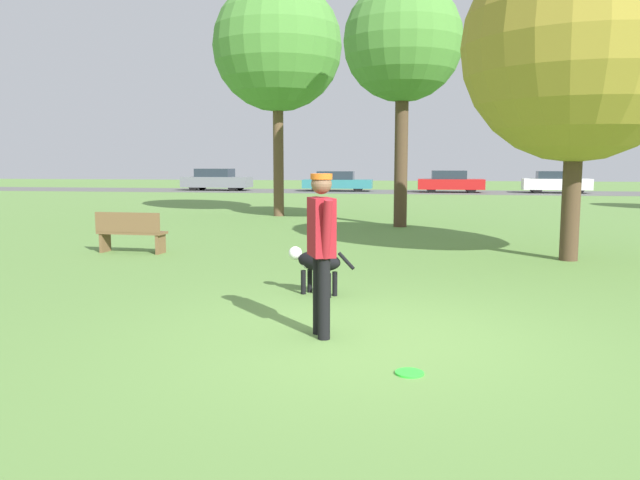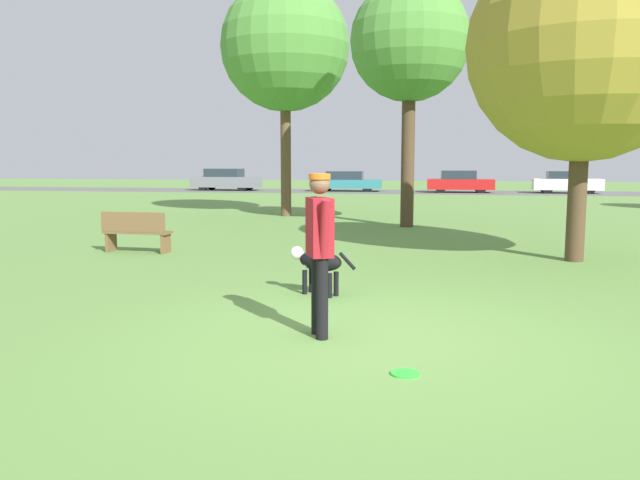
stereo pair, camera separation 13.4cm
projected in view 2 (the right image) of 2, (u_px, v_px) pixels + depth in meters
The scene contains 13 objects.
ground_plane at pixel (359, 338), 6.54m from camera, with size 120.00×120.00×0.00m, color #608C42.
far_road_strip at pixel (428, 192), 39.54m from camera, with size 120.00×6.00×0.01m.
person at pixel (320, 241), 6.48m from camera, with size 0.36×0.64×1.72m.
dog at pixel (318, 262), 8.65m from camera, with size 1.03×0.57×0.65m.
frisbee at pixel (405, 373), 5.41m from camera, with size 0.25×0.25×0.02m.
tree_mid_center at pixel (410, 43), 17.34m from camera, with size 3.34×3.34×6.88m.
tree_far_left at pixel (285, 47), 21.00m from camera, with size 4.36×4.36×7.92m.
tree_near_right at pixel (585, 46), 11.21m from camera, with size 4.20×4.20×6.04m.
parked_car_grey at pixel (226, 180), 41.96m from camera, with size 4.61×1.86×1.46m.
parked_car_teal at pixel (346, 182), 40.68m from camera, with size 4.57×2.02×1.31m.
parked_car_red at pixel (460, 182), 38.82m from camera, with size 4.10×1.86×1.37m.
parked_car_white at pixel (567, 182), 37.79m from camera, with size 4.03×1.87×1.35m.
park_bench at pixel (136, 231), 12.73m from camera, with size 1.41×0.45×0.84m.
Camera 2 is at (0.81, -6.33, 1.82)m, focal length 35.00 mm.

